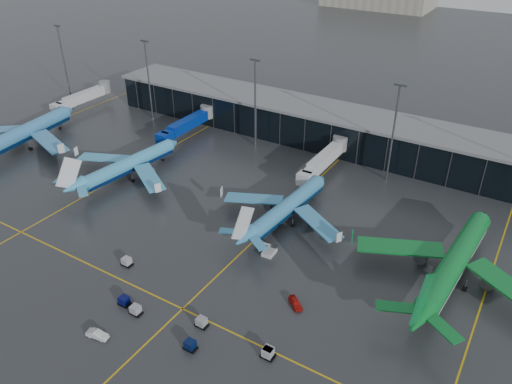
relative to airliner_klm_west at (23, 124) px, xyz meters
The scene contains 13 objects.
ground 73.35m from the airliner_klm_west, 11.39° to the right, with size 600.00×600.00×0.00m, color #282B2D.
terminal_pier 85.97m from the airliner_klm_west, 33.61° to the left, with size 142.00×17.00×10.70m.
jet_bridges 46.48m from the airliner_klm_west, 37.98° to the left, with size 94.00×27.50×7.20m.
flood_masts 84.74m from the airliner_klm_west, 24.92° to the left, with size 203.00×0.50×25.50m.
taxi_lines 81.97m from the airliner_klm_west, ahead, with size 220.00×120.00×0.02m.
airliner_klm_west is the anchor object (origin of this frame).
airliner_arkefly 39.25m from the airliner_klm_west, ahead, with size 33.48×38.13×11.72m, color #41A2D6, non-canonical shape.
airliner_klm_near 83.93m from the airliner_klm_west, ahead, with size 32.02×36.46×11.21m, color #3A8DBF, non-canonical shape.
airliner_aer_lingus 120.36m from the airliner_klm_west, ahead, with size 39.13×44.57×13.70m, color #0D732D, non-canonical shape.
baggage_carts 89.87m from the airliner_klm_west, 20.72° to the right, with size 37.72×11.82×1.70m.
mobile_airstair 87.20m from the airliner_klm_west, ahead, with size 2.40×3.33×3.45m.
service_van_red 100.12m from the airliner_klm_west, 10.46° to the right, with size 1.56×3.87×1.32m, color #AA130D.
service_van_white 85.19m from the airliner_klm_west, 29.63° to the right, with size 1.37×3.94×1.30m, color silver.
Camera 1 is at (55.59, -64.02, 62.86)m, focal length 35.00 mm.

